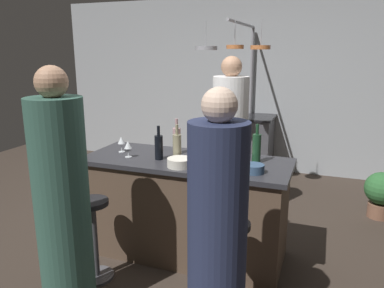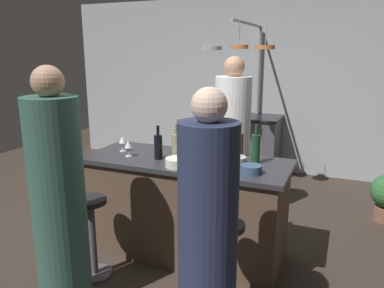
{
  "view_description": "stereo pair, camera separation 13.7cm",
  "coord_description": "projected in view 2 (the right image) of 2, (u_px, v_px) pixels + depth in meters",
  "views": [
    {
      "loc": [
        1.13,
        -2.89,
        1.81
      ],
      "look_at": [
        0.0,
        0.15,
        1.0
      ],
      "focal_mm": 34.91,
      "sensor_mm": 36.0,
      "label": 1
    },
    {
      "loc": [
        1.25,
        -2.84,
        1.81
      ],
      "look_at": [
        0.0,
        0.15,
        1.0
      ],
      "focal_mm": 34.91,
      "sensor_mm": 36.0,
      "label": 2
    }
  ],
  "objects": [
    {
      "name": "chef",
      "position": [
        232.0,
        148.0,
        3.94
      ],
      "size": [
        0.37,
        0.37,
        1.76
      ],
      "color": "white",
      "rests_on": "ground_plane"
    },
    {
      "name": "pepper_mill",
      "position": [
        241.0,
        145.0,
        3.27
      ],
      "size": [
        0.05,
        0.05,
        0.21
      ],
      "primitive_type": "cylinder",
      "color": "#382319",
      "rests_on": "kitchen_island"
    },
    {
      "name": "bar_stool_left",
      "position": [
        92.0,
        234.0,
        3.01
      ],
      "size": [
        0.28,
        0.28,
        0.68
      ],
      "color": "#4C4C51",
      "rests_on": "ground_plane"
    },
    {
      "name": "ground_plane",
      "position": [
        186.0,
        252.0,
        3.45
      ],
      "size": [
        9.0,
        9.0,
        0.0
      ],
      "primitive_type": "plane",
      "color": "#382D26"
    },
    {
      "name": "wine_bottle_green",
      "position": [
        256.0,
        148.0,
        3.08
      ],
      "size": [
        0.07,
        0.07,
        0.33
      ],
      "color": "#193D23",
      "rests_on": "kitchen_island"
    },
    {
      "name": "overhead_pot_rack",
      "position": [
        245.0,
        64.0,
        4.76
      ],
      "size": [
        0.89,
        1.45,
        2.17
      ],
      "color": "gray",
      "rests_on": "ground_plane"
    },
    {
      "name": "mixing_bowl_blue",
      "position": [
        251.0,
        169.0,
        2.84
      ],
      "size": [
        0.16,
        0.16,
        0.07
      ],
      "primitive_type": "cylinder",
      "color": "#334C6B",
      "rests_on": "kitchen_island"
    },
    {
      "name": "stove_range",
      "position": [
        252.0,
        146.0,
        5.54
      ],
      "size": [
        0.8,
        0.64,
        0.89
      ],
      "color": "#47474C",
      "rests_on": "ground_plane"
    },
    {
      "name": "wine_bottle_white",
      "position": [
        176.0,
        147.0,
        3.14
      ],
      "size": [
        0.07,
        0.07,
        0.32
      ],
      "color": "gray",
      "rests_on": "kitchen_island"
    },
    {
      "name": "wine_glass_near_left_guest",
      "position": [
        196.0,
        155.0,
        2.96
      ],
      "size": [
        0.07,
        0.07,
        0.15
      ],
      "color": "silver",
      "rests_on": "kitchen_island"
    },
    {
      "name": "kitchen_island",
      "position": [
        186.0,
        207.0,
        3.34
      ],
      "size": [
        1.8,
        0.72,
        0.9
      ],
      "color": "brown",
      "rests_on": "ground_plane"
    },
    {
      "name": "wine_bottle_rose",
      "position": [
        177.0,
        140.0,
        3.38
      ],
      "size": [
        0.07,
        0.07,
        0.32
      ],
      "color": "#B78C8E",
      "rests_on": "kitchen_island"
    },
    {
      "name": "cutting_board",
      "position": [
        207.0,
        156.0,
        3.3
      ],
      "size": [
        0.32,
        0.22,
        0.02
      ],
      "primitive_type": "cube",
      "color": "#997047",
      "rests_on": "kitchen_island"
    },
    {
      "name": "back_wall",
      "position": [
        260.0,
        86.0,
        5.69
      ],
      "size": [
        6.4,
        0.16,
        2.6
      ],
      "primitive_type": "cube",
      "color": "#9EA3A8",
      "rests_on": "ground_plane"
    },
    {
      "name": "mixing_bowl_ceramic",
      "position": [
        178.0,
        162.0,
        3.01
      ],
      "size": [
        0.2,
        0.2,
        0.07
      ],
      "primitive_type": "cylinder",
      "color": "silver",
      "rests_on": "kitchen_island"
    },
    {
      "name": "bar_stool_right",
      "position": [
        225.0,
        263.0,
        2.59
      ],
      "size": [
        0.28,
        0.28,
        0.68
      ],
      "color": "#4C4C51",
      "rests_on": "ground_plane"
    },
    {
      "name": "guest_left",
      "position": [
        59.0,
        203.0,
        2.55
      ],
      "size": [
        0.36,
        0.36,
        1.73
      ],
      "color": "#33594C",
      "rests_on": "ground_plane"
    },
    {
      "name": "wine_bottle_dark",
      "position": [
        158.0,
        146.0,
        3.21
      ],
      "size": [
        0.07,
        0.07,
        0.3
      ],
      "color": "black",
      "rests_on": "kitchen_island"
    },
    {
      "name": "wine_glass_by_chef",
      "position": [
        122.0,
        140.0,
        3.46
      ],
      "size": [
        0.07,
        0.07,
        0.15
      ],
      "color": "silver",
      "rests_on": "kitchen_island"
    },
    {
      "name": "guest_right",
      "position": [
        208.0,
        239.0,
        2.15
      ],
      "size": [
        0.34,
        0.34,
        1.63
      ],
      "color": "#262D4C",
      "rests_on": "ground_plane"
    },
    {
      "name": "mixing_bowl_steel",
      "position": [
        236.0,
        160.0,
        3.09
      ],
      "size": [
        0.17,
        0.17,
        0.06
      ],
      "primitive_type": "cylinder",
      "color": "#B7B7BC",
      "rests_on": "kitchen_island"
    },
    {
      "name": "wine_glass_near_right_guest",
      "position": [
        128.0,
        145.0,
        3.29
      ],
      "size": [
        0.07,
        0.07,
        0.15
      ],
      "color": "silver",
      "rests_on": "kitchen_island"
    }
  ]
}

